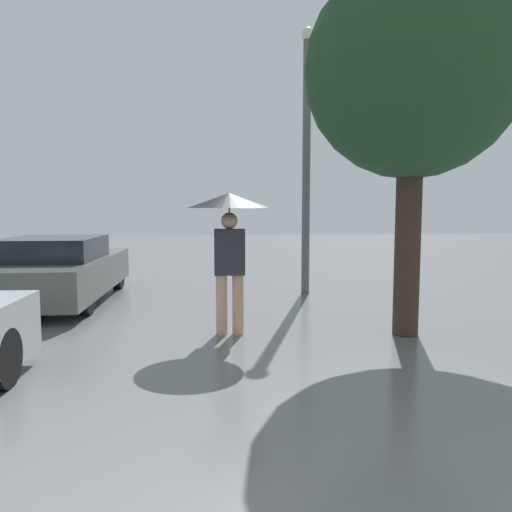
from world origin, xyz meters
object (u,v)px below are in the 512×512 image
parked_car_farthest (57,270)px  tree (413,72)px  pedestrian (229,221)px  street_lamp (306,153)px

parked_car_farthest → tree: tree is taller
pedestrian → tree: 3.09m
street_lamp → pedestrian: bearing=-117.2°
tree → street_lamp: size_ratio=0.95×
parked_car_farthest → street_lamp: bearing=5.3°
pedestrian → tree: (2.39, -0.21, 1.94)m
parked_car_farthest → street_lamp: 5.24m
tree → street_lamp: bearing=103.2°
pedestrian → parked_car_farthest: bearing=139.3°
parked_car_farthest → tree: size_ratio=0.87×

